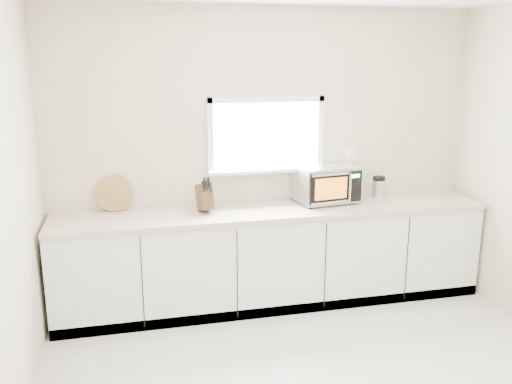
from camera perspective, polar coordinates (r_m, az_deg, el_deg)
name	(u,v)px	position (r m, az deg, el deg)	size (l,w,h in m)	color
back_wall	(266,154)	(5.09, 1.04, 3.98)	(4.00, 0.17, 2.70)	beige
cabinets	(273,258)	(5.06, 1.82, -6.97)	(3.92, 0.60, 0.88)	silver
countertop	(274,211)	(4.90, 1.89, -1.98)	(3.92, 0.64, 0.04)	#BCA89B
microwave	(325,183)	(5.12, 7.32, 0.98)	(0.60, 0.49, 0.35)	black
knife_block	(205,197)	(4.78, -5.43, -0.48)	(0.15, 0.24, 0.32)	#4A331A
cutting_board	(114,194)	(4.94, -14.71, -0.17)	(0.32, 0.32, 0.02)	olive
coffee_grinder	(378,187)	(5.39, 12.77, 0.53)	(0.13, 0.13, 0.21)	#B0B2B7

